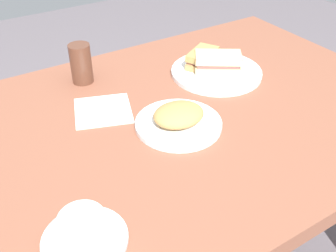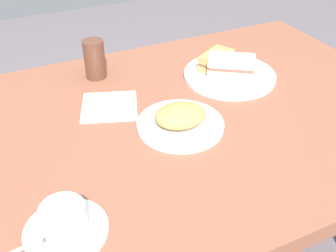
% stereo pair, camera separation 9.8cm
% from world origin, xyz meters
% --- Properties ---
extents(dining_table, '(1.36, 0.91, 0.72)m').
position_xyz_m(dining_table, '(0.00, 0.00, 0.62)').
color(dining_table, brown).
rests_on(dining_table, ground_plane).
extents(sandwich_plate, '(0.28, 0.28, 0.01)m').
position_xyz_m(sandwich_plate, '(-0.23, -0.13, 0.72)').
color(sandwich_plate, white).
rests_on(sandwich_plate, dining_table).
extents(sandwich_front, '(0.16, 0.14, 0.06)m').
position_xyz_m(sandwich_front, '(-0.23, -0.13, 0.76)').
color(sandwich_front, '#DDB784').
rests_on(sandwich_front, sandwich_plate).
extents(sandwich_back, '(0.13, 0.12, 0.05)m').
position_xyz_m(sandwich_back, '(-0.21, -0.18, 0.76)').
color(sandwich_back, tan).
rests_on(sandwich_back, sandwich_plate).
extents(coffee_saucer, '(0.16, 0.16, 0.01)m').
position_xyz_m(coffee_saucer, '(0.37, 0.26, 0.72)').
color(coffee_saucer, white).
rests_on(coffee_saucer, dining_table).
extents(coffee_cup, '(0.10, 0.09, 0.06)m').
position_xyz_m(coffee_cup, '(0.37, 0.26, 0.76)').
color(coffee_cup, white).
rests_on(coffee_cup, coffee_saucer).
extents(side_plate, '(0.22, 0.22, 0.01)m').
position_xyz_m(side_plate, '(0.03, 0.04, 0.72)').
color(side_plate, white).
rests_on(side_plate, dining_table).
extents(side_food_pile, '(0.13, 0.11, 0.04)m').
position_xyz_m(side_food_pile, '(0.03, 0.04, 0.75)').
color(side_food_pile, tan).
rests_on(side_food_pile, side_plate).
extents(napkin, '(0.19, 0.19, 0.00)m').
position_xyz_m(napkin, '(0.16, -0.13, 0.72)').
color(napkin, white).
rests_on(napkin, dining_table).
extents(drinking_glass, '(0.06, 0.06, 0.12)m').
position_xyz_m(drinking_glass, '(0.14, -0.31, 0.78)').
color(drinking_glass, brown).
rests_on(drinking_glass, dining_table).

